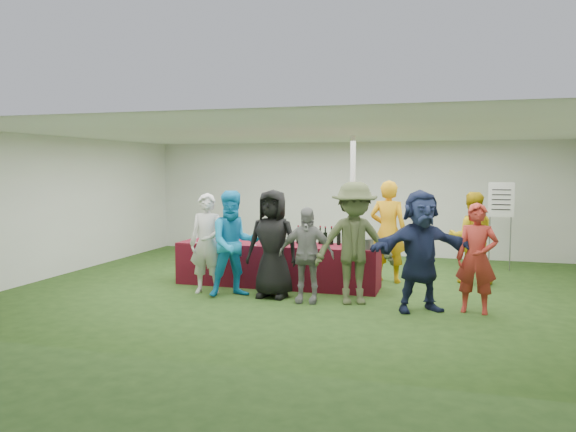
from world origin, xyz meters
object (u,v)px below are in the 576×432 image
(wine_list_sign, at_px, (501,206))
(staff_pourer, at_px, (388,231))
(staff_back, at_px, (471,238))
(customer_5, at_px, (421,251))
(dump_bucket, at_px, (366,244))
(customer_4, at_px, (354,243))
(customer_1, at_px, (234,244))
(serving_table, at_px, (277,265))
(customer_2, at_px, (273,244))
(customer_6, at_px, (477,258))
(customer_3, at_px, (306,255))
(customer_0, at_px, (207,244))

(wine_list_sign, bearing_deg, staff_pourer, -139.10)
(staff_back, relative_size, customer_5, 0.93)
(dump_bucket, distance_m, customer_4, 0.72)
(dump_bucket, relative_size, customer_1, 0.15)
(dump_bucket, relative_size, customer_4, 0.14)
(serving_table, bearing_deg, wine_list_sign, 34.37)
(customer_2, height_order, customer_6, customer_2)
(staff_back, height_order, customer_6, staff_back)
(dump_bucket, distance_m, customer_5, 1.27)
(customer_3, bearing_deg, customer_2, 160.44)
(staff_pourer, relative_size, customer_0, 1.12)
(customer_2, distance_m, customer_6, 3.13)
(customer_1, relative_size, customer_4, 0.92)
(staff_pourer, distance_m, customer_0, 3.31)
(customer_2, bearing_deg, wine_list_sign, 46.25)
(serving_table, distance_m, customer_3, 1.36)
(serving_table, xyz_separation_m, customer_1, (-0.43, -0.98, 0.49))
(customer_4, bearing_deg, customer_5, -28.67)
(serving_table, relative_size, customer_5, 2.02)
(customer_1, xyz_separation_m, customer_5, (2.97, -0.11, 0.03))
(customer_3, xyz_separation_m, customer_6, (2.52, 0.07, 0.05))
(customer_2, bearing_deg, customer_0, -175.76)
(staff_back, height_order, customer_3, staff_back)
(customer_0, distance_m, customer_5, 3.48)
(serving_table, xyz_separation_m, staff_back, (3.31, 1.19, 0.46))
(staff_back, relative_size, customer_3, 1.11)
(staff_back, height_order, customer_1, customer_1)
(staff_back, relative_size, customer_0, 0.99)
(customer_2, bearing_deg, serving_table, 105.51)
(wine_list_sign, bearing_deg, customer_3, -129.91)
(serving_table, height_order, customer_4, customer_4)
(dump_bucket, distance_m, staff_back, 2.21)
(customer_2, height_order, customer_3, customer_2)
(customer_5, bearing_deg, customer_0, 149.34)
(wine_list_sign, relative_size, customer_0, 1.08)
(serving_table, height_order, customer_0, customer_0)
(customer_3, bearing_deg, customer_6, -1.85)
(serving_table, distance_m, dump_bucket, 1.69)
(dump_bucket, xyz_separation_m, customer_2, (-1.41, -0.64, 0.03))
(staff_back, distance_m, customer_3, 3.35)
(staff_pourer, relative_size, customer_5, 1.05)
(customer_0, relative_size, customer_1, 0.97)
(customer_2, relative_size, customer_5, 0.98)
(customer_5, bearing_deg, serving_table, 129.32)
(customer_1, height_order, customer_6, customer_1)
(staff_pourer, height_order, customer_6, staff_pourer)
(customer_2, xyz_separation_m, customer_5, (2.34, -0.22, 0.02))
(staff_back, bearing_deg, customer_6, 85.34)
(customer_1, xyz_separation_m, customer_3, (1.23, -0.06, -0.12))
(staff_back, xyz_separation_m, customer_2, (-3.11, -2.06, 0.04))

